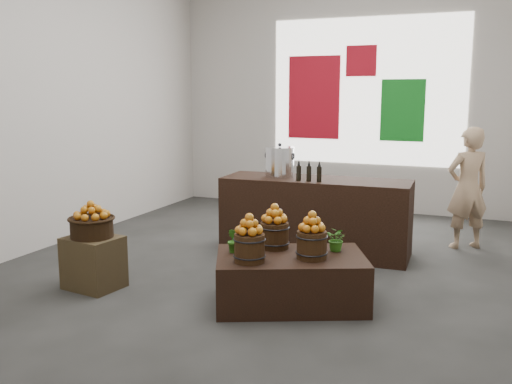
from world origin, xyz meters
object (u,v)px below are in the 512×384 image
at_px(crate, 94,262).
at_px(wicker_basket, 92,228).
at_px(shopper, 468,188).
at_px(display_table, 291,280).
at_px(counter, 315,216).
at_px(stock_pot_left, 280,163).

xyz_separation_m(crate, wicker_basket, (0.00, 0.00, 0.37)).
bearing_deg(crate, shopper, 41.78).
xyz_separation_m(crate, shopper, (3.46, 3.09, 0.52)).
bearing_deg(wicker_basket, crate, 0.00).
bearing_deg(shopper, display_table, 29.11).
bearing_deg(wicker_basket, counter, 50.60).
distance_m(crate, stock_pot_left, 2.59).
bearing_deg(crate, display_table, 9.57).
xyz_separation_m(display_table, stock_pot_left, (-0.76, 1.75, 0.88)).
bearing_deg(crate, wicker_basket, 0.00).
height_order(crate, wicker_basket, wicker_basket).
relative_size(stock_pot_left, shopper, 0.23).
relative_size(wicker_basket, display_table, 0.31).
height_order(stock_pot_left, shopper, shopper).
xyz_separation_m(wicker_basket, counter, (1.73, 2.11, -0.16)).
xyz_separation_m(wicker_basket, shopper, (3.46, 3.09, 0.15)).
bearing_deg(stock_pot_left, wicker_basket, -121.12).
bearing_deg(counter, crate, -131.80).
distance_m(counter, shopper, 2.00).
distance_m(crate, display_table, 2.05).
height_order(crate, shopper, shopper).
xyz_separation_m(counter, shopper, (1.72, 0.98, 0.31)).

